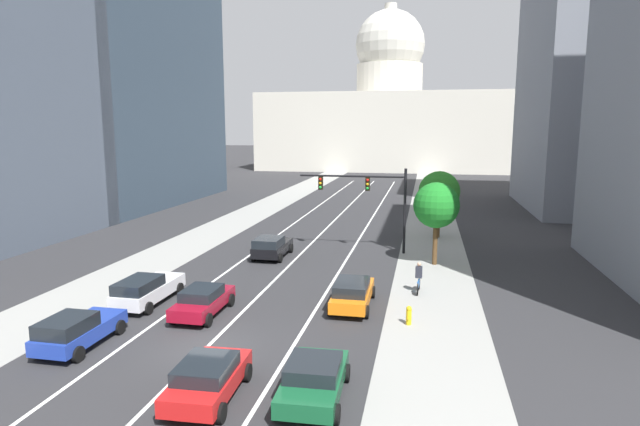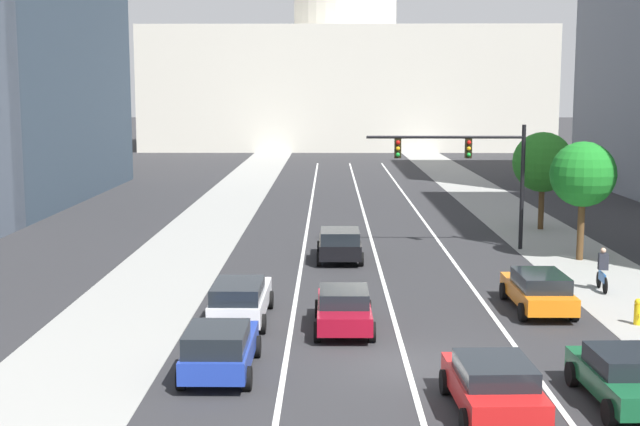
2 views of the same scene
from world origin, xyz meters
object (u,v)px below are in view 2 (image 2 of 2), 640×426
traffic_signal_mast (472,161)px  street_tree_mid_right (583,175)px  car_crimson (344,308)px  car_blue (220,348)px  car_white (240,299)px  car_red (493,384)px  car_orange (538,290)px  fire_hydrant (638,311)px  car_green (628,376)px  cyclist (603,270)px  capitol_building (345,70)px  car_black (340,244)px  street_tree_far_right (543,162)px

traffic_signal_mast → street_tree_mid_right: size_ratio=1.41×
car_crimson → car_blue: car_blue is taller
car_white → car_red: size_ratio=1.16×
car_white → car_blue: 5.56m
car_orange → fire_hydrant: (2.90, -1.89, -0.30)m
car_white → car_orange: size_ratio=1.04×
car_green → cyclist: cyclist is taller
capitol_building → street_tree_mid_right: capitol_building is taller
car_white → cyclist: size_ratio=2.80×
car_red → car_black: (-3.49, 19.12, 0.08)m
capitol_building → car_crimson: 98.09m
car_black → traffic_signal_mast: bearing=-64.5°
street_tree_mid_right → cyclist: bearing=-98.4°
capitol_building → car_green: capitol_building is taller
car_green → street_tree_mid_right: street_tree_mid_right is taller
car_orange → traffic_signal_mast: bearing=1.9°
car_red → street_tree_mid_right: (7.69, 19.51, 3.24)m
car_red → traffic_signal_mast: (3.02, 22.26, 3.64)m
cyclist → street_tree_mid_right: bearing=-4.4°
car_orange → car_green: bearing=179.6°
traffic_signal_mast → street_tree_mid_right: traffic_signal_mast is taller
car_black → fire_hydrant: bearing=-138.2°
car_red → capitol_building: bearing=-1.3°
car_black → traffic_signal_mast: traffic_signal_mast is taller
street_tree_mid_right → car_blue: bearing=-131.3°
traffic_signal_mast → street_tree_mid_right: 5.43m
car_green → traffic_signal_mast: 21.88m
capitol_building → car_white: (-5.24, -96.69, -9.94)m
car_orange → fire_hydrant: 3.47m
car_red → traffic_signal_mast: bearing=-10.0°
car_orange → car_blue: car_blue is taller
capitol_building → street_tree_far_right: bearing=-82.7°
fire_hydrant → street_tree_mid_right: street_tree_mid_right is taller
fire_hydrant → street_tree_mid_right: (1.30, 11.36, 3.52)m
capitol_building → traffic_signal_mast: bearing=-86.7°
capitol_building → car_white: capitol_building is taller
car_green → car_white: size_ratio=0.87×
car_black → street_tree_far_right: size_ratio=0.78×
car_black → street_tree_mid_right: street_tree_mid_right is taller
car_crimson → cyclist: bearing=-61.2°
car_blue → car_black: size_ratio=0.97×
car_white → fire_hydrant: car_white is taller
car_green → fire_hydrant: 8.00m
car_black → traffic_signal_mast: size_ratio=0.56×
car_green → cyclist: 12.87m
car_orange → cyclist: size_ratio=2.69×
street_tree_far_right → street_tree_mid_right: street_tree_far_right is taller
car_green → fire_hydrant: car_green is taller
car_red → car_blue: bearing=66.0°
car_black → street_tree_mid_right: 11.63m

